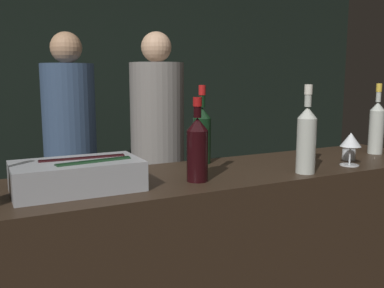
{
  "coord_description": "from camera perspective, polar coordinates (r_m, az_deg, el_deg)",
  "views": [
    {
      "loc": [
        -0.77,
        -1.23,
        1.43
      ],
      "look_at": [
        0.0,
        0.29,
        1.16
      ],
      "focal_mm": 40.0,
      "sensor_mm": 36.0,
      "label": 1
    }
  ],
  "objects": [
    {
      "name": "white_wine_bottle",
      "position": [
        1.79,
        15.02,
        0.86
      ],
      "size": [
        0.08,
        0.08,
        0.36
      ],
      "color": "#B2B7AD",
      "rests_on": "bar_counter"
    },
    {
      "name": "wine_glass",
      "position": [
        2.0,
        20.4,
        0.38
      ],
      "size": [
        0.09,
        0.09,
        0.15
      ],
      "color": "silver",
      "rests_on": "bar_counter"
    },
    {
      "name": "person_in_hoodie",
      "position": [
        3.05,
        -4.62,
        0.17
      ],
      "size": [
        0.38,
        0.38,
        1.74
      ],
      "rotation": [
        0.0,
        0.0,
        -2.21
      ],
      "color": "black",
      "rests_on": "ground_plane"
    },
    {
      "name": "red_wine_bottle_burgundy",
      "position": [
        1.93,
        1.34,
        1.52
      ],
      "size": [
        0.08,
        0.08,
        0.35
      ],
      "color": "black",
      "rests_on": "bar_counter"
    },
    {
      "name": "red_wine_bottle_tall",
      "position": [
        1.59,
        0.72,
        -0.4
      ],
      "size": [
        0.08,
        0.08,
        0.32
      ],
      "color": "black",
      "rests_on": "bar_counter"
    },
    {
      "name": "candle_votive",
      "position": [
        2.15,
        20.17,
        -1.35
      ],
      "size": [
        0.06,
        0.06,
        0.05
      ],
      "color": "silver",
      "rests_on": "bar_counter"
    },
    {
      "name": "ice_bin_with_bottles",
      "position": [
        1.53,
        -14.81,
        -3.92
      ],
      "size": [
        0.43,
        0.24,
        0.11
      ],
      "color": "#9EA0A5",
      "rests_on": "bar_counter"
    },
    {
      "name": "person_blond_tee",
      "position": [
        3.07,
        -15.91,
        -0.09
      ],
      "size": [
        0.36,
        0.36,
        1.73
      ],
      "rotation": [
        0.0,
        0.0,
        -1.05
      ],
      "color": "black",
      "rests_on": "ground_plane"
    },
    {
      "name": "wall_back_chalkboard",
      "position": [
        3.9,
        -15.58,
        8.2
      ],
      "size": [
        6.4,
        0.06,
        2.8
      ],
      "color": "black",
      "rests_on": "ground_plane"
    },
    {
      "name": "rose_wine_bottle",
      "position": [
        2.36,
        23.39,
        2.24
      ],
      "size": [
        0.07,
        0.07,
        0.36
      ],
      "color": "#B2B7AD",
      "rests_on": "bar_counter"
    }
  ]
}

